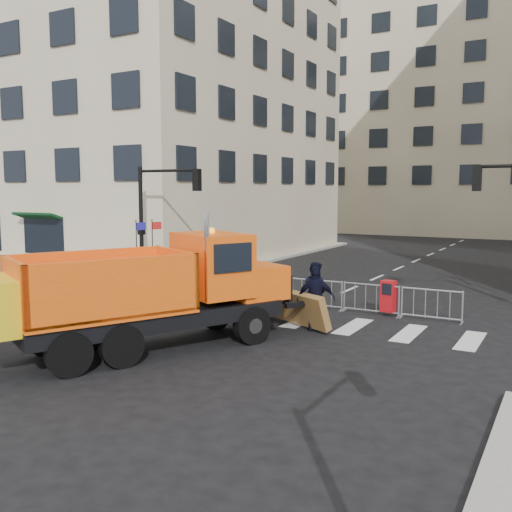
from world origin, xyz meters
The scene contains 12 objects.
ground centered at (0.00, 0.00, 0.00)m, with size 120.00×120.00×0.00m, color black.
sidewalk_back centered at (0.00, 8.50, 0.07)m, with size 64.00×5.00×0.15m, color gray.
building_left centered at (-20.00, 20.00, 13.00)m, with size 24.00×22.00×26.00m, color #C7B598.
building_far centered at (0.00, 52.00, 12.00)m, with size 30.00×18.00×24.00m, color tan.
traffic_light_left centered at (-8.00, 7.50, 2.70)m, with size 0.18×0.18×5.40m, color black.
crowd_barriers centered at (-0.75, 7.60, 0.55)m, with size 12.60×0.60×1.10m, color #9EA0A5, non-canonical shape.
plow_truck centered at (-1.52, 0.04, 1.68)m, with size 6.67×9.90×3.79m.
cop_a centered at (-0.51, 5.00, 0.92)m, with size 0.67×0.44×1.84m, color black.
cop_b centered at (0.95, 5.91, 0.99)m, with size 0.96×0.75×1.97m, color black.
cop_c centered at (1.65, 4.41, 1.02)m, with size 1.19×0.50×2.03m, color black.
worker centered at (-3.79, 7.66, 1.06)m, with size 1.17×0.67×1.81m, color #B9C417.
newspaper_box centered at (3.01, 7.63, 0.70)m, with size 0.45×0.40×1.10m, color #B50D15.
Camera 1 is at (8.59, -11.75, 4.38)m, focal length 40.00 mm.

